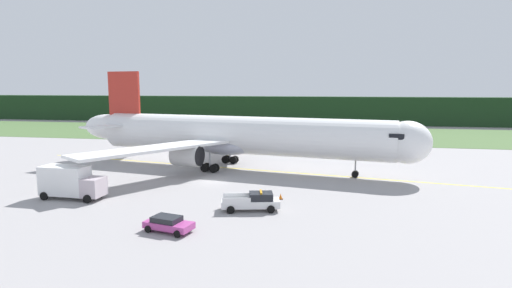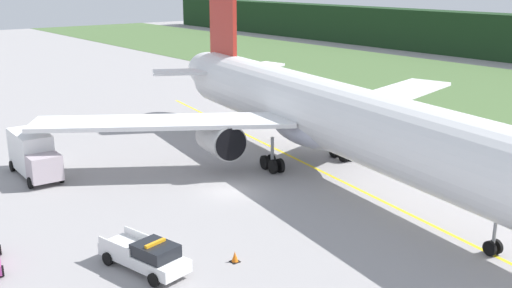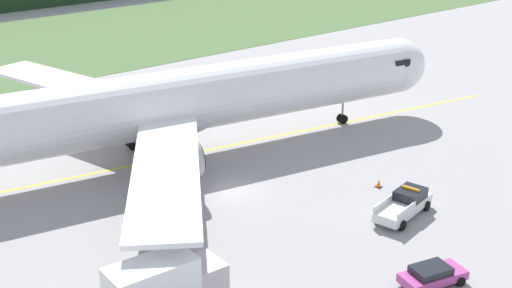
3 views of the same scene
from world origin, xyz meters
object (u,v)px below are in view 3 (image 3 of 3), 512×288
(ops_pickup_truck, at_px, (405,204))
(staff_car, at_px, (432,275))
(catering_truck, at_px, (163,286))
(airliner, at_px, (182,102))
(apron_cone, at_px, (379,184))

(ops_pickup_truck, distance_m, staff_car, 9.27)
(ops_pickup_truck, xyz_separation_m, catering_truck, (-20.33, 0.50, 0.98))
(ops_pickup_truck, relative_size, staff_car, 1.35)
(airliner, xyz_separation_m, apron_cone, (8.50, -15.40, -4.63))
(ops_pickup_truck, distance_m, catering_truck, 20.36)
(ops_pickup_truck, bearing_deg, airliner, 107.60)
(ops_pickup_truck, height_order, staff_car, ops_pickup_truck)
(staff_car, relative_size, apron_cone, 6.96)
(airliner, xyz_separation_m, catering_truck, (-14.02, -19.37, -3.05))
(airliner, height_order, ops_pickup_truck, airliner)
(staff_car, bearing_deg, apron_cone, 55.21)
(staff_car, bearing_deg, airliner, 90.89)
(airliner, distance_m, ops_pickup_truck, 21.24)
(airliner, height_order, apron_cone, airliner)
(ops_pickup_truck, xyz_separation_m, apron_cone, (2.20, 4.47, -0.59))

